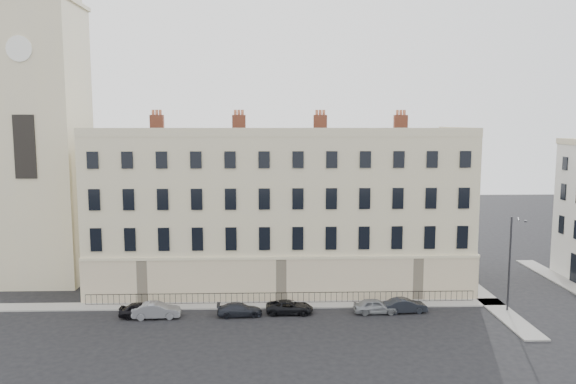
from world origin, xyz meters
name	(u,v)px	position (x,y,z in m)	size (l,w,h in m)	color
ground	(357,324)	(0.00, 0.00, 0.00)	(160.00, 160.00, 0.00)	black
terrace	(280,210)	(-5.97, 11.97, 7.50)	(36.22, 12.22, 17.00)	beige
church_tower	(39,98)	(-30.00, 14.00, 18.66)	(8.00, 8.13, 44.00)	beige
pavement_terrace	(237,305)	(-10.00, 5.00, 0.06)	(48.00, 2.00, 0.12)	gray
pavement_east_return	(478,292)	(13.00, 8.00, 0.06)	(2.00, 24.00, 0.12)	gray
pavement_adjacent	(569,285)	(23.00, 10.00, 0.06)	(2.00, 20.00, 0.12)	gray
railings	(281,298)	(-6.00, 5.40, 0.55)	(35.00, 0.04, 0.96)	black
car_a	(142,310)	(-17.75, 2.23, 0.65)	(1.53, 3.80, 1.30)	black
car_b	(156,310)	(-16.54, 2.08, 0.66)	(1.39, 3.98, 1.31)	slate
car_c	(240,310)	(-9.61, 2.33, 0.55)	(1.55, 3.80, 1.10)	black
car_d	(290,307)	(-5.35, 2.81, 0.56)	(1.86, 4.04, 1.12)	black
car_e	(375,306)	(2.00, 2.62, 0.63)	(1.50, 3.72, 1.27)	gray
car_f	(405,306)	(4.62, 2.74, 0.61)	(1.29, 3.69, 1.22)	black
streetlamp	(511,260)	(13.57, 2.57, 4.62)	(0.85, 1.70, 8.34)	#28292D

